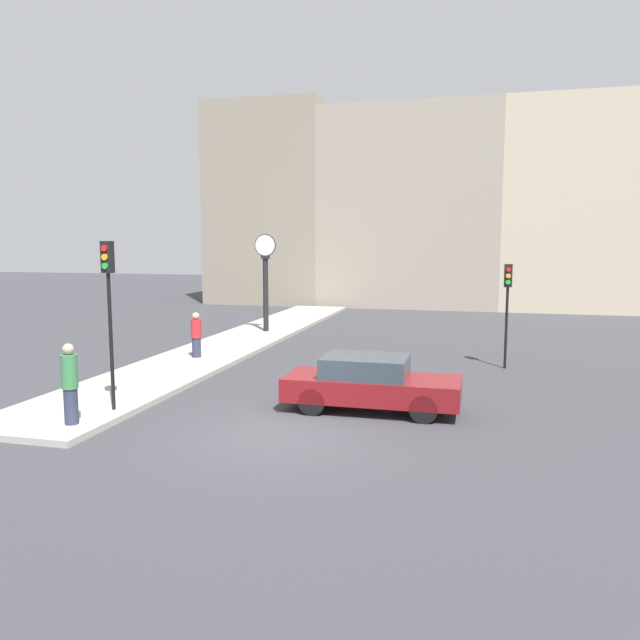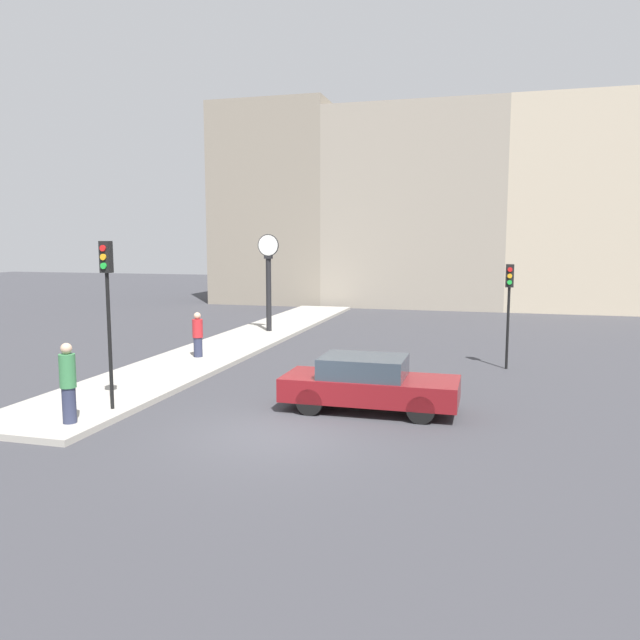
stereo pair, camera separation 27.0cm
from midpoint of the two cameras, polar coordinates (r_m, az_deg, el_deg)
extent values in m
plane|color=#38383D|center=(14.10, -4.27, -10.42)|extent=(120.00, 120.00, 0.00)
cube|color=#A39E93|center=(26.60, -7.50, -1.89)|extent=(3.16, 27.26, 0.16)
cube|color=gray|center=(43.71, -4.85, 10.41)|extent=(7.93, 5.00, 13.41)
cube|color=gray|center=(41.52, 8.03, 10.06)|extent=(11.38, 5.00, 12.71)
cube|color=#B7A88E|center=(41.58, 22.15, 9.60)|extent=(8.76, 5.00, 12.72)
cube|color=maroon|center=(15.86, 4.30, -6.24)|extent=(4.39, 1.75, 0.59)
cube|color=#2D3842|center=(15.77, 3.69, -4.25)|extent=(2.11, 1.57, 0.52)
cylinder|color=black|center=(16.48, 9.46, -6.67)|extent=(0.67, 0.22, 0.67)
cylinder|color=black|center=(15.01, 8.93, -8.05)|extent=(0.67, 0.22, 0.67)
cylinder|color=black|center=(16.93, 0.19, -6.20)|extent=(0.67, 0.22, 0.67)
cylinder|color=black|center=(15.49, -1.22, -7.47)|extent=(0.67, 0.22, 0.67)
cylinder|color=black|center=(16.00, -19.02, -1.92)|extent=(0.09, 0.09, 3.36)
cube|color=black|center=(15.81, -19.33, 5.46)|extent=(0.26, 0.20, 0.76)
cylinder|color=red|center=(15.71, -19.60, 6.20)|extent=(0.15, 0.04, 0.15)
cylinder|color=orange|center=(15.71, -19.57, 5.44)|extent=(0.15, 0.04, 0.15)
cylinder|color=green|center=(15.72, -19.54, 4.68)|extent=(0.15, 0.04, 0.15)
cylinder|color=black|center=(21.74, 16.32, -0.71)|extent=(0.09, 0.09, 2.75)
cube|color=black|center=(21.58, 16.48, 3.91)|extent=(0.26, 0.20, 0.76)
cylinder|color=red|center=(21.45, 16.51, 4.45)|extent=(0.15, 0.04, 0.15)
cylinder|color=orange|center=(21.46, 16.49, 3.90)|extent=(0.15, 0.04, 0.15)
cylinder|color=green|center=(21.47, 16.47, 3.34)|extent=(0.15, 0.04, 0.15)
cylinder|color=black|center=(28.61, -5.26, 2.28)|extent=(0.24, 0.24, 3.31)
cube|color=black|center=(28.51, -5.30, 5.75)|extent=(0.31, 0.31, 0.14)
cylinder|color=black|center=(28.50, -5.31, 6.82)|extent=(1.00, 0.04, 1.00)
cylinder|color=white|center=(28.50, -5.31, 6.82)|extent=(0.92, 0.06, 0.92)
cylinder|color=#2D334C|center=(15.32, -22.28, -7.30)|extent=(0.31, 0.31, 0.82)
cylinder|color=#387A47|center=(15.15, -22.42, -4.38)|extent=(0.36, 0.36, 0.77)
sphere|color=tan|center=(15.06, -22.52, -2.48)|extent=(0.25, 0.25, 0.25)
cylinder|color=#2D334C|center=(22.66, -11.56, -2.47)|extent=(0.31, 0.31, 0.70)
cylinder|color=red|center=(22.56, -11.60, -0.77)|extent=(0.37, 0.37, 0.65)
sphere|color=tan|center=(22.50, -11.63, 0.36)|extent=(0.25, 0.25, 0.25)
camera|label=1|loc=(0.14, -90.41, -0.05)|focal=35.00mm
camera|label=2|loc=(0.14, 89.59, 0.05)|focal=35.00mm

